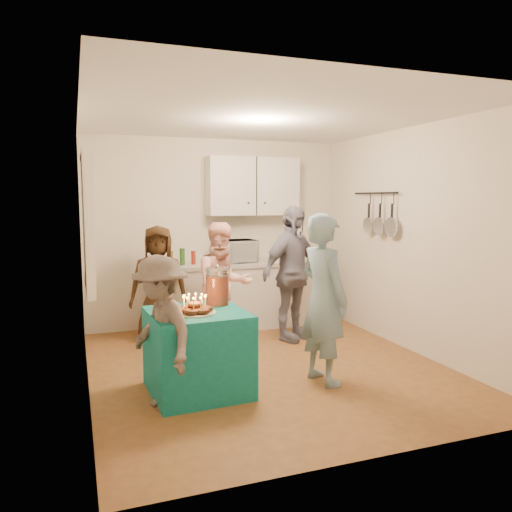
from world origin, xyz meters
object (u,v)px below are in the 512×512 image
object	(u,v)px
punch_jar	(217,287)
child_near_left	(161,333)
counter	(236,297)
man_birthday	(323,299)
party_table	(198,352)
woman_back_center	(223,286)
microwave	(235,251)
woman_back_left	(159,284)
woman_back_right	(292,273)

from	to	relation	value
punch_jar	child_near_left	size ratio (longest dim) A/B	0.26
counter	man_birthday	distance (m)	2.32
party_table	woman_back_center	distance (m)	1.41
party_table	microwave	bearing A→B (deg)	63.96
counter	microwave	bearing A→B (deg)	180.00
punch_jar	woman_back_left	xyz separation A→B (m)	(-0.32, 1.56, -0.20)
microwave	man_birthday	distance (m)	2.30
microwave	party_table	world-z (taller)	microwave
woman_back_center	woman_back_left	bearing A→B (deg)	136.66
party_table	man_birthday	size ratio (longest dim) A/B	0.52
punch_jar	woman_back_center	xyz separation A→B (m)	(0.35, 1.00, -0.18)
microwave	woman_back_right	world-z (taller)	woman_back_right
woman_back_center	woman_back_right	bearing A→B (deg)	1.49
counter	punch_jar	distance (m)	2.12
microwave	counter	bearing A→B (deg)	-4.38
woman_back_right	child_near_left	distance (m)	2.44
microwave	punch_jar	world-z (taller)	microwave
counter	microwave	size ratio (longest dim) A/B	3.98
party_table	woman_back_right	xyz separation A→B (m)	(1.52, 1.30, 0.47)
woman_back_center	child_near_left	distance (m)	1.75
man_birthday	woman_back_center	xyz separation A→B (m)	(-0.60, 1.38, -0.07)
punch_jar	party_table	bearing A→B (deg)	-139.28
party_table	woman_back_right	world-z (taller)	woman_back_right
woman_back_center	microwave	bearing A→B (deg)	60.88
microwave	party_table	distance (m)	2.45
woman_back_right	child_near_left	world-z (taller)	woman_back_right
microwave	woman_back_left	world-z (taller)	woman_back_left
party_table	child_near_left	distance (m)	0.52
woman_back_center	woman_back_right	distance (m)	0.93
child_near_left	microwave	bearing A→B (deg)	132.61
woman_back_right	microwave	bearing A→B (deg)	95.57
man_birthday	woman_back_left	size ratio (longest dim) A/B	1.13
man_birthday	woman_back_center	bearing A→B (deg)	12.08
man_birthday	microwave	bearing A→B (deg)	-7.20
counter	party_table	world-z (taller)	counter
party_table	child_near_left	bearing A→B (deg)	-147.35
party_table	woman_back_center	bearing A→B (deg)	63.60
punch_jar	woman_back_left	bearing A→B (deg)	101.68
counter	punch_jar	world-z (taller)	punch_jar
microwave	child_near_left	distance (m)	2.77
microwave	woman_back_center	size ratio (longest dim) A/B	0.37
woman_back_center	child_near_left	bearing A→B (deg)	-127.41
woman_back_left	child_near_left	world-z (taller)	woman_back_left
woman_back_right	punch_jar	bearing A→B (deg)	-164.76
punch_jar	woman_back_center	distance (m)	1.07
counter	woman_back_right	xyz separation A→B (m)	(0.47, -0.82, 0.42)
woman_back_left	woman_back_right	world-z (taller)	woman_back_right
woman_back_right	counter	bearing A→B (deg)	94.74
man_birthday	punch_jar	bearing A→B (deg)	56.82
counter	woman_back_left	bearing A→B (deg)	-163.01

